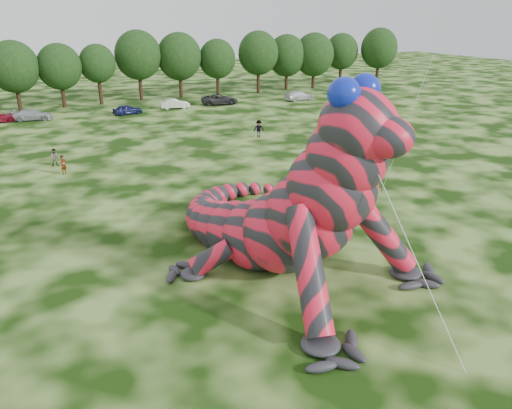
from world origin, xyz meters
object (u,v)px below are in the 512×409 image
object	(u,v)px
tree_10	(139,65)
spectator_2	(259,129)
tree_12	(217,67)
car_3	(32,115)
tree_9	(99,74)
tree_14	(287,62)
tree_16	(341,59)
tree_15	(314,61)
car_4	(128,109)
inflatable_gecko	(261,173)
car_5	(175,104)
tree_13	(258,62)
spectator_0	(64,165)
tree_7	(15,76)
car_6	(220,99)
tree_11	(180,65)
car_7	(299,96)
tree_8	(61,76)
tree_17	(379,57)
spectator_1	(55,157)

from	to	relation	value
tree_10	spectator_2	bearing A→B (deg)	-79.80
tree_12	car_3	xyz separation A→B (m)	(-28.96, -8.77, -3.80)
tree_9	tree_14	xyz separation A→B (m)	(32.40, 1.38, 0.36)
tree_16	car_3	size ratio (longest dim) A/B	1.97
tree_15	car_4	xyz separation A→B (m)	(-35.65, -10.23, -4.15)
inflatable_gecko	car_5	size ratio (longest dim) A/B	5.12
tree_13	spectator_0	size ratio (longest dim) A/B	6.12
tree_9	car_4	xyz separation A→B (m)	(1.76, -9.81, -3.67)
tree_10	car_3	xyz separation A→B (m)	(-16.34, -9.61, -4.56)
tree_7	car_5	size ratio (longest dim) A/B	2.30
spectator_0	car_6	bearing A→B (deg)	4.04
tree_7	tree_11	bearing A→B (deg)	3.33
inflatable_gecko	tree_9	distance (m)	56.06
inflatable_gecko	car_7	bearing A→B (deg)	33.72
tree_8	tree_17	xyz separation A→B (m)	(56.17, -0.32, 0.68)
inflatable_gecko	spectator_1	size ratio (longest dim) A/B	13.26
inflatable_gecko	spectator_0	world-z (taller)	inflatable_gecko
tree_14	tree_13	bearing A→B (deg)	-165.85
tree_17	car_4	bearing A→B (deg)	-169.48
tree_10	tree_17	world-z (taller)	tree_10
car_5	spectator_1	distance (m)	29.25
spectator_0	spectator_1	bearing A→B (deg)	55.39
car_3	car_6	bearing A→B (deg)	-79.60
tree_7	tree_14	xyz separation A→B (m)	(43.54, 1.92, -0.04)
tree_15	tree_17	distance (m)	13.52
car_4	spectator_2	world-z (taller)	spectator_2
tree_7	tree_13	bearing A→B (deg)	0.50
tree_13	car_3	size ratio (longest dim) A/B	2.13
tree_16	car_4	bearing A→B (deg)	-164.49
inflatable_gecko	car_5	xyz separation A→B (m)	(10.01, 47.74, -4.59)
inflatable_gecko	tree_17	world-z (taller)	inflatable_gecko
tree_9	car_4	distance (m)	10.62
tree_8	tree_16	size ratio (longest dim) A/B	0.95
car_7	tree_10	bearing A→B (deg)	54.61
tree_13	spectator_2	distance (m)	32.67
tree_14	car_6	world-z (taller)	tree_14
tree_9	car_4	bearing A→B (deg)	-79.84
tree_8	spectator_1	size ratio (longest dim) A/B	5.63
tree_9	tree_11	distance (m)	12.77
spectator_0	spectator_2	size ratio (longest dim) A/B	0.87
tree_16	tree_10	bearing A→B (deg)	-178.80
car_4	car_6	size ratio (longest dim) A/B	0.72
tree_8	tree_9	distance (m)	5.30
inflatable_gecko	tree_14	bearing A→B (deg)	36.01
tree_8	tree_11	bearing A→B (deg)	3.84
tree_14	spectator_0	bearing A→B (deg)	-139.35
tree_11	inflatable_gecko	bearing A→B (deg)	-103.75
tree_17	inflatable_gecko	bearing A→B (deg)	-133.26
car_5	spectator_1	xyz separation A→B (m)	(-18.18, -22.91, 0.12)
tree_12	tree_14	distance (m)	13.49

